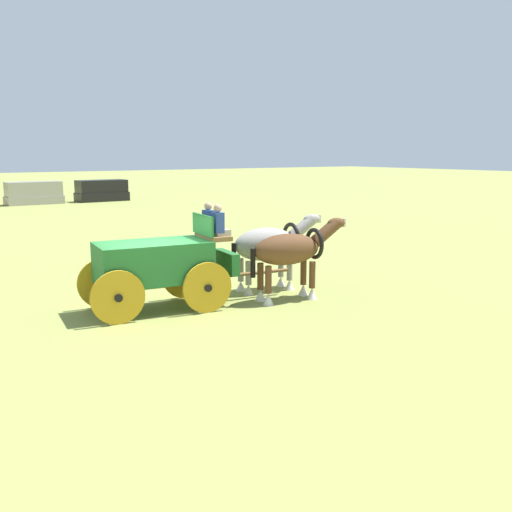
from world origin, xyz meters
TOP-DOWN VIEW (x-y plane):
  - ground_plane at (0.00, 0.00)m, footprint 220.00×220.00m
  - show_wagon at (0.16, -0.02)m, footprint 5.97×2.28m
  - draft_horse_near at (3.84, 0.16)m, footprint 3.03×1.24m
  - draft_horse_off at (3.69, -1.13)m, footprint 3.06×1.14m
  - parked_vehicle_e at (5.08, 34.55)m, footprint 4.38×2.00m
  - parked_vehicle_f at (10.60, 34.44)m, footprint 4.29×2.07m

SIDE VIEW (x-z plane):
  - ground_plane at x=0.00m, z-range 0.00..0.00m
  - parked_vehicle_f at x=10.60m, z-range -0.03..1.76m
  - parked_vehicle_e at x=5.08m, z-range -0.03..1.77m
  - show_wagon at x=0.16m, z-range -0.13..2.65m
  - draft_horse_near at x=3.84m, z-range 0.25..2.50m
  - draft_horse_off at x=3.69m, z-range 0.26..2.52m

